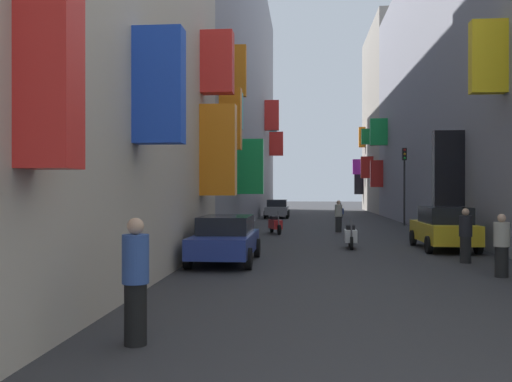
% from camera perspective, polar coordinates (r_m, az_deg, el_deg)
% --- Properties ---
extents(ground_plane, '(140.00, 140.00, 0.00)m').
position_cam_1_polar(ground_plane, '(32.44, 7.69, -3.74)').
color(ground_plane, '#2D2D30').
extents(building_left_mid_a, '(7.39, 8.45, 20.79)m').
position_cam_1_polar(building_left_mid_a, '(27.57, -9.21, 17.38)').
color(building_left_mid_a, gray).
rests_on(building_left_mid_a, ground).
extents(building_left_mid_b, '(7.39, 32.57, 20.37)m').
position_cam_1_polar(building_left_mid_b, '(47.18, -3.02, 9.89)').
color(building_left_mid_b, gray).
rests_on(building_left_mid_b, ground).
extents(building_right_mid_a, '(7.33, 36.92, 16.30)m').
position_cam_1_polar(building_right_mid_a, '(31.95, 22.65, 10.86)').
color(building_right_mid_a, gray).
rests_on(building_right_mid_a, ground).
extents(building_right_mid_b, '(7.27, 13.96, 18.14)m').
position_cam_1_polar(building_right_mid_b, '(56.59, 14.73, 7.10)').
color(building_right_mid_b, gray).
rests_on(building_right_mid_b, ground).
extents(parked_car_yellow, '(1.84, 4.11, 1.57)m').
position_cam_1_polar(parked_car_yellow, '(21.27, 18.90, -3.60)').
color(parked_car_yellow, gold).
rests_on(parked_car_yellow, ground).
extents(parked_car_blue, '(1.86, 4.28, 1.39)m').
position_cam_1_polar(parked_car_blue, '(16.67, -3.17, -4.88)').
color(parked_car_blue, navy).
rests_on(parked_car_blue, ground).
extents(parked_car_grey, '(1.87, 4.14, 1.42)m').
position_cam_1_polar(parked_car_grey, '(42.86, 2.20, -1.80)').
color(parked_car_grey, slate).
rests_on(parked_car_grey, ground).
extents(scooter_white, '(0.48, 1.77, 1.13)m').
position_cam_1_polar(scooter_white, '(20.96, 9.79, -4.60)').
color(scooter_white, silver).
rests_on(scooter_white, ground).
extents(scooter_red, '(0.78, 1.91, 1.13)m').
position_cam_1_polar(scooter_red, '(27.56, 2.01, -3.46)').
color(scooter_red, red).
rests_on(scooter_red, ground).
extents(scooter_blue, '(0.73, 1.71, 1.13)m').
position_cam_1_polar(scooter_blue, '(43.96, 8.66, -2.12)').
color(scooter_blue, '#2D4CAD').
rests_on(scooter_blue, ground).
extents(pedestrian_crossing, '(0.40, 0.40, 1.64)m').
position_cam_1_polar(pedestrian_crossing, '(28.75, 8.56, -2.61)').
color(pedestrian_crossing, '#282828').
rests_on(pedestrian_crossing, ground).
extents(pedestrian_near_left, '(0.51, 0.51, 1.59)m').
position_cam_1_polar(pedestrian_near_left, '(15.12, 24.12, -5.22)').
color(pedestrian_near_left, black).
rests_on(pedestrian_near_left, ground).
extents(pedestrian_near_right, '(0.47, 0.47, 1.64)m').
position_cam_1_polar(pedestrian_near_right, '(17.64, 20.91, -4.37)').
color(pedestrian_near_right, black).
rests_on(pedestrian_near_right, ground).
extents(pedestrian_mid_street, '(0.52, 0.52, 1.80)m').
position_cam_1_polar(pedestrian_mid_street, '(8.04, -12.38, -9.12)').
color(pedestrian_mid_street, black).
rests_on(pedestrian_mid_street, ground).
extents(traffic_light_near_corner, '(0.26, 0.34, 4.75)m').
position_cam_1_polar(traffic_light_near_corner, '(34.79, 15.13, 1.79)').
color(traffic_light_near_corner, '#2D2D2D').
rests_on(traffic_light_near_corner, ground).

